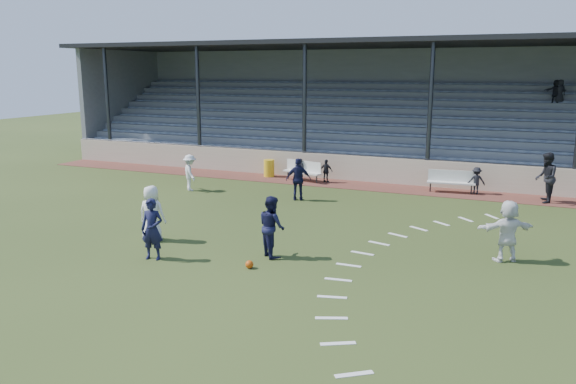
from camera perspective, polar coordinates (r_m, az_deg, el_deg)
The scene contains 19 objects.
ground at distance 16.46m, azimuth -3.41°, elevation -6.14°, with size 90.00×90.00×0.00m, color #2F3E19.
cinder_track at distance 25.98m, azimuth 6.89°, elevation 0.69°, with size 34.00×2.00×0.02m, color #592B23.
retaining_wall at distance 26.86m, azimuth 7.55°, elevation 2.34°, with size 34.00×0.18×1.20m, color beige.
bench_left at distance 26.69m, azimuth 1.54°, elevation 2.35°, with size 2.03×0.97×0.95m.
bench_right at distance 25.17m, azimuth 16.28°, elevation 1.24°, with size 2.03×0.66×0.95m.
trash_bin at distance 27.79m, azimuth -1.93°, elevation 2.44°, with size 0.52×0.52×0.84m, color gold.
football at distance 15.17m, azimuth -3.94°, elevation -7.35°, with size 0.22×0.22×0.22m, color #C0460B.
player_white_lead at distance 17.83m, azimuth -13.66°, elevation -2.11°, with size 0.85×0.55×1.74m, color white.
player_navy_lead at distance 16.08m, azimuth -13.64°, elevation -3.70°, with size 0.63×0.42×1.74m, color #131434.
player_navy_mid at distance 15.89m, azimuth -1.66°, elevation -3.50°, with size 0.85×0.66×1.75m, color #131434.
player_white_wing at distance 24.94m, azimuth -9.92°, elevation 1.95°, with size 1.03×0.59×1.59m, color white.
player_navy_wing at distance 22.72m, azimuth 1.07°, elevation 1.29°, with size 1.01×0.42×1.72m, color #131434.
player_white_back at distance 16.61m, azimuth 21.41°, elevation -3.70°, with size 1.61×0.51×1.74m, color white.
official at distance 24.48m, azimuth 24.73°, elevation 1.34°, with size 0.97×0.76×2.00m, color black.
sub_left_near at distance 26.79m, azimuth 1.29°, elevation 2.31°, with size 0.39×0.25×1.06m, color black.
sub_left_far at distance 26.38m, azimuth 3.91°, elevation 2.15°, with size 0.63×0.26×1.08m, color black.
sub_right at distance 25.17m, azimuth 18.58°, elevation 1.11°, with size 0.74×0.43×1.15m, color black.
grandstand at distance 31.18m, azimuth 9.98°, elevation 6.61°, with size 34.60×9.00×6.61m.
penalty_arc at distance 15.19m, azimuth 10.82°, elevation -7.95°, with size 3.89×14.63×0.01m.
Camera 1 is at (6.97, -13.98, 5.21)m, focal length 35.00 mm.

